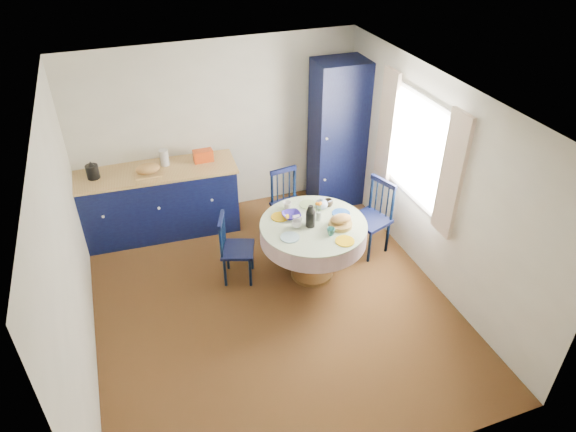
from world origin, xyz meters
name	(u,v)px	position (x,y,z in m)	size (l,w,h in m)	color
floor	(271,301)	(0.00, 0.00, 0.00)	(4.50, 4.50, 0.00)	black
ceiling	(266,101)	(0.00, 0.00, 2.50)	(4.50, 4.50, 0.00)	white
wall_back	(219,130)	(0.00, 2.25, 1.25)	(4.00, 0.02, 2.50)	silver
wall_left	(68,254)	(-2.00, 0.00, 1.25)	(0.02, 4.50, 2.50)	silver
wall_right	(432,182)	(2.00, 0.00, 1.25)	(0.02, 4.50, 2.50)	silver
window	(418,150)	(1.95, 0.30, 1.52)	(0.10, 1.74, 1.45)	white
kitchen_counter	(158,201)	(-1.00, 1.90, 0.50)	(2.22, 0.80, 1.21)	black
pantry_cabinet	(339,135)	(1.66, 1.85, 1.09)	(0.78, 0.57, 2.17)	black
dining_table	(314,232)	(0.65, 0.30, 0.65)	(1.28, 1.28, 1.05)	brown
chair_left	(234,248)	(-0.27, 0.57, 0.46)	(0.50, 0.51, 0.90)	black
chair_far	(288,203)	(0.67, 1.26, 0.48)	(0.48, 0.46, 0.96)	black
chair_right	(372,217)	(1.57, 0.53, 0.51)	(0.56, 0.57, 1.01)	black
mug_a	(296,224)	(0.43, 0.31, 0.82)	(0.11, 0.11, 0.09)	silver
mug_b	(331,232)	(0.74, 0.03, 0.82)	(0.10, 0.10, 0.09)	#327A72
mug_c	(328,203)	(0.96, 0.59, 0.82)	(0.12, 0.12, 0.09)	black
mug_d	(287,206)	(0.46, 0.71, 0.82)	(0.11, 0.11, 0.10)	silver
cobalt_bowl	(291,215)	(0.44, 0.52, 0.80)	(0.22, 0.22, 0.05)	navy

